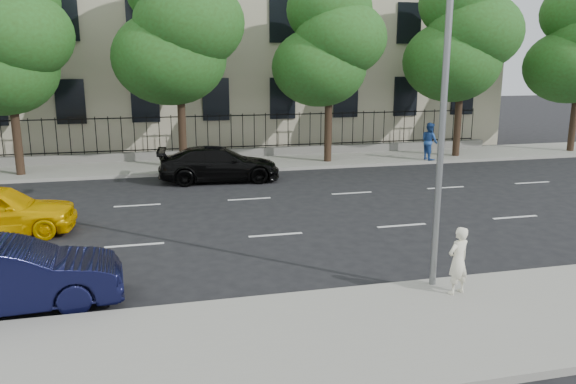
{
  "coord_description": "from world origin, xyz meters",
  "views": [
    {
      "loc": [
        -3.37,
        -12.85,
        4.98
      ],
      "look_at": [
        0.5,
        3.0,
        1.15
      ],
      "focal_mm": 35.0,
      "sensor_mm": 36.0,
      "label": 1
    }
  ],
  "objects_px": {
    "woman_near": "(458,261)",
    "street_light": "(434,52)",
    "navy_sedan": "(7,277)",
    "black_sedan": "(219,164)"
  },
  "relations": [
    {
      "from": "street_light",
      "to": "navy_sedan",
      "type": "bearing_deg",
      "value": 176.33
    },
    {
      "from": "black_sedan",
      "to": "navy_sedan",
      "type": "bearing_deg",
      "value": 157.71
    },
    {
      "from": "navy_sedan",
      "to": "black_sedan",
      "type": "height_order",
      "value": "navy_sedan"
    },
    {
      "from": "navy_sedan",
      "to": "woman_near",
      "type": "height_order",
      "value": "woman_near"
    },
    {
      "from": "street_light",
      "to": "navy_sedan",
      "type": "distance_m",
      "value": 9.92
    },
    {
      "from": "navy_sedan",
      "to": "woman_near",
      "type": "xyz_separation_m",
      "value": [
        9.11,
        -1.67,
        0.15
      ]
    },
    {
      "from": "street_light",
      "to": "woman_near",
      "type": "relative_size",
      "value": 5.48
    },
    {
      "from": "street_light",
      "to": "woman_near",
      "type": "xyz_separation_m",
      "value": [
        0.25,
        -1.1,
        -4.26
      ]
    },
    {
      "from": "woman_near",
      "to": "street_light",
      "type": "bearing_deg",
      "value": -95.45
    },
    {
      "from": "navy_sedan",
      "to": "black_sedan",
      "type": "relative_size",
      "value": 0.88
    }
  ]
}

